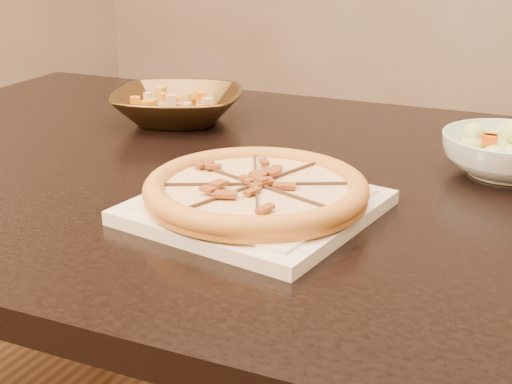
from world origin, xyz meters
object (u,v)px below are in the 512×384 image
salad_bowl (507,155)px  bronze_bowl (178,106)px  pizza (256,189)px  plate (256,206)px  dining_table (254,220)px

salad_bowl → bronze_bowl: bearing=176.3°
bronze_bowl → pizza: bearing=-45.8°
plate → bronze_bowl: bearing=134.2°
plate → pizza: size_ratio=1.07×
salad_bowl → dining_table: bearing=-158.4°
plate → pizza: 0.02m
dining_table → pizza: (0.09, -0.17, 0.12)m
dining_table → bronze_bowl: bronze_bowl is taller
dining_table → pizza: size_ratio=5.44×
plate → bronze_bowl: (-0.34, 0.35, 0.02)m
pizza → bronze_bowl: bearing=134.2°
plate → dining_table: bearing=117.5°
plate → pizza: pizza is taller
plate → salad_bowl: 0.41m
pizza → dining_table: bearing=117.5°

